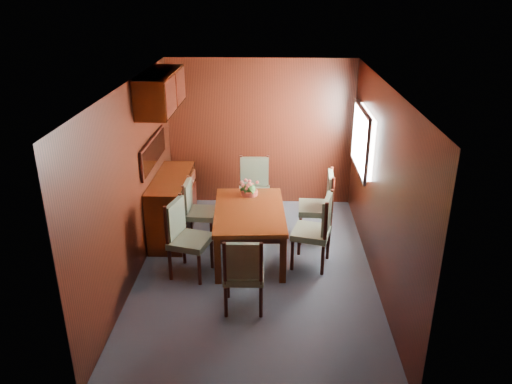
{
  "coord_description": "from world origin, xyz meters",
  "views": [
    {
      "loc": [
        0.21,
        -5.58,
        3.45
      ],
      "look_at": [
        0.0,
        0.14,
        1.05
      ],
      "focal_mm": 35.0,
      "sensor_mm": 36.0,
      "label": 1
    }
  ],
  "objects_px": {
    "sideboard": "(173,206)",
    "chair_head": "(243,271)",
    "dining_table": "(249,216)",
    "chair_left_near": "(184,234)",
    "flower_centerpiece": "(249,187)",
    "chair_right_near": "(318,227)"
  },
  "relations": [
    {
      "from": "chair_left_near",
      "to": "flower_centerpiece",
      "type": "distance_m",
      "value": 1.26
    },
    {
      "from": "sideboard",
      "to": "flower_centerpiece",
      "type": "bearing_deg",
      "value": -5.48
    },
    {
      "from": "chair_left_near",
      "to": "chair_right_near",
      "type": "height_order",
      "value": "chair_right_near"
    },
    {
      "from": "chair_head",
      "to": "chair_left_near",
      "type": "bearing_deg",
      "value": 133.64
    },
    {
      "from": "flower_centerpiece",
      "to": "sideboard",
      "type": "bearing_deg",
      "value": 174.52
    },
    {
      "from": "chair_right_near",
      "to": "flower_centerpiece",
      "type": "xyz_separation_m",
      "value": [
        -0.91,
        0.72,
        0.25
      ]
    },
    {
      "from": "dining_table",
      "to": "flower_centerpiece",
      "type": "relative_size",
      "value": 6.14
    },
    {
      "from": "sideboard",
      "to": "chair_head",
      "type": "bearing_deg",
      "value": -58.33
    },
    {
      "from": "chair_left_near",
      "to": "flower_centerpiece",
      "type": "height_order",
      "value": "chair_left_near"
    },
    {
      "from": "sideboard",
      "to": "dining_table",
      "type": "xyz_separation_m",
      "value": [
        1.15,
        -0.6,
        0.14
      ]
    },
    {
      "from": "dining_table",
      "to": "chair_left_near",
      "type": "xyz_separation_m",
      "value": [
        -0.79,
        -0.48,
        -0.03
      ]
    },
    {
      "from": "sideboard",
      "to": "chair_head",
      "type": "distance_m",
      "value": 2.19
    },
    {
      "from": "dining_table",
      "to": "chair_left_near",
      "type": "bearing_deg",
      "value": -152.47
    },
    {
      "from": "sideboard",
      "to": "chair_right_near",
      "type": "height_order",
      "value": "chair_right_near"
    },
    {
      "from": "flower_centerpiece",
      "to": "dining_table",
      "type": "bearing_deg",
      "value": -87.34
    },
    {
      "from": "chair_right_near",
      "to": "chair_head",
      "type": "height_order",
      "value": "chair_right_near"
    },
    {
      "from": "flower_centerpiece",
      "to": "chair_left_near",
      "type": "bearing_deg",
      "value": -128.51
    },
    {
      "from": "dining_table",
      "to": "chair_left_near",
      "type": "height_order",
      "value": "chair_left_near"
    },
    {
      "from": "chair_right_near",
      "to": "chair_left_near",
      "type": "bearing_deg",
      "value": 113.28
    },
    {
      "from": "chair_left_near",
      "to": "chair_right_near",
      "type": "distance_m",
      "value": 1.7
    },
    {
      "from": "chair_head",
      "to": "flower_centerpiece",
      "type": "bearing_deg",
      "value": 89.13
    },
    {
      "from": "chair_left_near",
      "to": "chair_right_near",
      "type": "xyz_separation_m",
      "value": [
        1.68,
        0.25,
        0.0
      ]
    }
  ]
}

